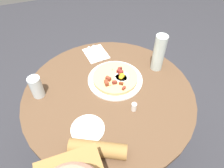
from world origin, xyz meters
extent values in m
plane|color=#2D2D33|center=(0.00, 0.00, 0.00)|extent=(6.00, 6.00, 0.00)
cylinder|color=brown|center=(0.00, 0.00, 0.70)|extent=(0.98, 0.98, 0.03)
cylinder|color=#333338|center=(0.00, 0.00, 0.34)|extent=(0.12, 0.12, 0.69)
cylinder|color=#333338|center=(0.00, 0.00, 0.01)|extent=(0.44, 0.44, 0.02)
cylinder|color=olive|center=(-0.32, 0.16, 0.75)|extent=(0.18, 0.26, 0.07)
cylinder|color=white|center=(0.08, -0.07, 0.72)|extent=(0.33, 0.33, 0.01)
cylinder|color=tan|center=(0.08, -0.07, 0.74)|extent=(0.27, 0.27, 0.02)
cylinder|color=white|center=(0.06, -0.11, 0.75)|extent=(0.08, 0.08, 0.01)
sphere|color=yellow|center=(0.06, -0.11, 0.76)|extent=(0.03, 0.03, 0.03)
cylinder|color=white|center=(0.05, -0.10, 0.75)|extent=(0.07, 0.07, 0.01)
sphere|color=yellow|center=(0.05, -0.10, 0.76)|extent=(0.03, 0.03, 0.03)
cube|color=maroon|center=(0.08, -0.11, 0.76)|extent=(0.03, 0.03, 0.02)
cube|color=brown|center=(0.04, 0.00, 0.76)|extent=(0.03, 0.02, 0.02)
cube|color=maroon|center=(0.07, -0.02, 0.76)|extent=(0.04, 0.03, 0.02)
cube|color=maroon|center=(0.03, -0.05, 0.76)|extent=(0.02, 0.03, 0.02)
cube|color=maroon|center=(0.09, -0.10, 0.76)|extent=(0.04, 0.04, 0.03)
cube|color=maroon|center=(0.12, -0.12, 0.76)|extent=(0.01, 0.02, 0.02)
cube|color=maroon|center=(0.01, -0.08, 0.76)|extent=(0.03, 0.03, 0.02)
cube|color=maroon|center=(-0.03, -0.08, 0.76)|extent=(0.02, 0.03, 0.02)
cube|color=#387F2D|center=(0.02, -0.04, 0.75)|extent=(0.00, 0.01, 0.00)
cube|color=#387F2D|center=(0.05, -0.10, 0.75)|extent=(0.01, 0.00, 0.00)
cube|color=#387F2D|center=(0.02, -0.02, 0.75)|extent=(0.00, 0.01, 0.00)
cube|color=#387F2D|center=(0.14, -0.07, 0.75)|extent=(0.01, 0.01, 0.00)
cylinder|color=silver|center=(-0.19, 0.18, 0.72)|extent=(0.17, 0.17, 0.01)
cube|color=white|center=(0.36, -0.03, 0.72)|extent=(0.18, 0.16, 0.00)
cube|color=silver|center=(0.36, -0.05, 0.72)|extent=(0.18, 0.03, 0.00)
cube|color=silver|center=(0.36, -0.02, 0.72)|extent=(0.18, 0.03, 0.00)
cylinder|color=silver|center=(0.12, 0.37, 0.78)|extent=(0.07, 0.07, 0.13)
cylinder|color=silver|center=(0.10, -0.36, 0.84)|extent=(0.07, 0.07, 0.24)
cylinder|color=white|center=(-0.16, -0.09, 0.74)|extent=(0.03, 0.03, 0.05)
camera|label=1|loc=(-0.72, 0.24, 1.61)|focal=32.92mm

